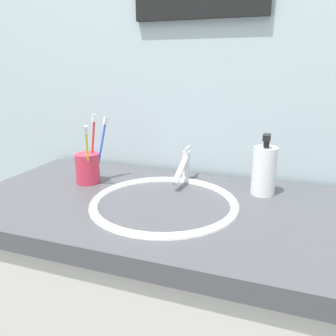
# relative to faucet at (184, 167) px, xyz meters

# --- Properties ---
(tiled_wall_back) EXTENTS (2.31, 0.04, 2.40)m
(tiled_wall_back) POSITION_rel_faucet_xyz_m (0.01, 0.14, 0.23)
(tiled_wall_back) COLOR silver
(tiled_wall_back) RESTS_ON ground
(sink_basin) EXTENTS (0.39, 0.39, 0.10)m
(sink_basin) POSITION_rel_faucet_xyz_m (0.00, -0.18, -0.08)
(sink_basin) COLOR white
(sink_basin) RESTS_ON vanity_counter
(faucet) EXTENTS (0.02, 0.16, 0.11)m
(faucet) POSITION_rel_faucet_xyz_m (0.00, 0.00, 0.00)
(faucet) COLOR silver
(faucet) RESTS_ON sink_basin
(toothbrush_cup) EXTENTS (0.07, 0.07, 0.09)m
(toothbrush_cup) POSITION_rel_faucet_xyz_m (-0.28, -0.10, -0.00)
(toothbrush_cup) COLOR #D8334C
(toothbrush_cup) RESTS_ON vanity_counter
(toothbrush_blue) EXTENTS (0.04, 0.05, 0.20)m
(toothbrush_blue) POSITION_rel_faucet_xyz_m (-0.25, -0.07, 0.06)
(toothbrush_blue) COLOR blue
(toothbrush_blue) RESTS_ON toothbrush_cup
(toothbrush_yellow) EXTENTS (0.04, 0.05, 0.18)m
(toothbrush_yellow) POSITION_rel_faucet_xyz_m (-0.26, -0.13, 0.06)
(toothbrush_yellow) COLOR yellow
(toothbrush_yellow) RESTS_ON toothbrush_cup
(toothbrush_red) EXTENTS (0.03, 0.03, 0.21)m
(toothbrush_red) POSITION_rel_faucet_xyz_m (-0.27, -0.08, 0.07)
(toothbrush_red) COLOR red
(toothbrush_red) RESTS_ON toothbrush_cup
(soap_dispenser) EXTENTS (0.07, 0.07, 0.17)m
(soap_dispenser) POSITION_rel_faucet_xyz_m (0.24, -0.02, 0.02)
(soap_dispenser) COLOR white
(soap_dispenser) RESTS_ON vanity_counter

